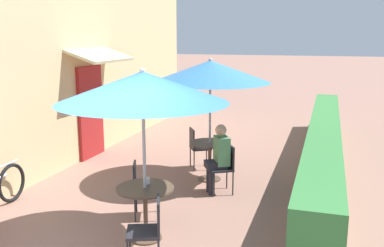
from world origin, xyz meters
TOP-DOWN VIEW (x-y plane):
  - cafe_facade_wall at (-2.54, 5.28)m, footprint 0.98×10.82m
  - planter_hedge at (2.75, 5.31)m, footprint 0.60×9.82m
  - patio_table_near at (0.49, 1.43)m, footprint 0.79×0.79m
  - patio_umbrella_near at (0.49, 1.43)m, footprint 2.26×2.26m
  - cafe_chair_near_left at (0.14, 2.09)m, footprint 0.52×0.52m
  - cafe_chair_near_right at (0.83, 0.78)m, footprint 0.52×0.52m
  - coffee_cup_near at (0.46, 1.59)m, footprint 0.07×0.07m
  - patio_table_mid at (0.66, 4.11)m, footprint 0.79×0.79m
  - patio_umbrella_mid at (0.66, 4.11)m, footprint 2.26×2.26m
  - cafe_chair_mid_left at (0.22, 4.71)m, footprint 0.55×0.55m
  - cafe_chair_mid_right at (1.10, 3.52)m, footprint 0.55×0.55m
  - seated_patron_mid_right at (1.00, 3.46)m, footprint 0.51×0.48m

SIDE VIEW (x-z plane):
  - cafe_chair_near_left at x=0.14m, z-range 0.08..0.95m
  - cafe_chair_near_right at x=0.83m, z-range 0.08..0.95m
  - cafe_chair_mid_left at x=0.22m, z-range 0.08..0.95m
  - cafe_chair_mid_right at x=1.10m, z-range 0.08..0.95m
  - planter_hedge at x=2.75m, z-range 0.03..1.04m
  - patio_table_near at x=0.49m, z-range 0.17..0.92m
  - patio_table_mid at x=0.66m, z-range 0.17..0.92m
  - seated_patron_mid_right at x=1.00m, z-range 0.06..1.31m
  - coffee_cup_near at x=0.46m, z-range 0.75..0.84m
  - cafe_facade_wall at x=-2.54m, z-range -0.01..4.19m
  - patio_umbrella_near at x=0.49m, z-range 0.93..3.29m
  - patio_umbrella_mid at x=0.66m, z-range 0.93..3.29m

